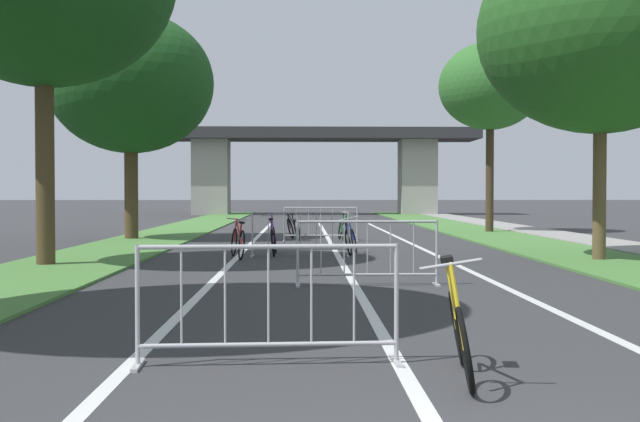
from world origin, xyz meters
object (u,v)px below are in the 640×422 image
at_px(crowd_barrier_nearest, 268,305).
at_px(bicycle_red_0, 238,242).
at_px(tree_right_pine_near, 601,30).
at_px(crowd_barrier_second, 367,253).
at_px(bicycle_yellow_2, 460,332).
at_px(bicycle_purple_1, 273,240).
at_px(tree_right_cypress_far, 490,87).
at_px(crowd_barrier_fourth, 321,224).
at_px(bicycle_blue_3, 351,240).
at_px(tree_left_oak_near, 131,83).
at_px(crowd_barrier_third, 300,234).
at_px(bicycle_black_4, 294,228).
at_px(bicycle_green_5, 343,229).

bearing_deg(crowd_barrier_nearest, bicycle_red_0, 96.12).
height_order(tree_right_pine_near, crowd_barrier_second, tree_right_pine_near).
distance_m(bicycle_red_0, bicycle_yellow_2, 11.74).
height_order(crowd_barrier_nearest, crowd_barrier_second, same).
bearing_deg(bicycle_purple_1, tree_right_cypress_far, 52.82).
distance_m(crowd_barrier_fourth, bicycle_blue_3, 5.12).
xyz_separation_m(tree_left_oak_near, bicycle_purple_1, (4.71, -6.04, -4.56)).
height_order(tree_left_oak_near, crowd_barrier_third, tree_left_oak_near).
bearing_deg(crowd_barrier_fourth, crowd_barrier_nearest, -92.91).
distance_m(tree_right_pine_near, bicycle_red_0, 9.22).
distance_m(tree_right_pine_near, crowd_barrier_nearest, 12.81).
bearing_deg(bicycle_yellow_2, crowd_barrier_nearest, -10.90).
xyz_separation_m(tree_right_pine_near, bicycle_yellow_2, (-5.19, -10.45, -4.64)).
bearing_deg(crowd_barrier_second, bicycle_blue_3, 88.87).
relative_size(tree_left_oak_near, crowd_barrier_fourth, 3.09).
bearing_deg(tree_left_oak_near, bicycle_red_0, -60.39).
bearing_deg(tree_left_oak_near, bicycle_yellow_2, -70.05).
bearing_deg(bicycle_black_4, crowd_barrier_second, -95.26).
bearing_deg(tree_right_cypress_far, tree_right_pine_near, -92.49).
bearing_deg(bicycle_purple_1, crowd_barrier_second, -74.11).
height_order(tree_right_pine_near, bicycle_green_5, tree_right_pine_near).
xyz_separation_m(crowd_barrier_nearest, crowd_barrier_fourth, (0.86, 16.98, 0.00)).
xyz_separation_m(crowd_barrier_nearest, bicycle_red_0, (-1.17, 10.89, -0.14)).
relative_size(crowd_barrier_nearest, bicycle_blue_3, 1.43).
bearing_deg(bicycle_green_5, crowd_barrier_nearest, 80.03).
relative_size(bicycle_red_0, bicycle_blue_3, 1.04).
xyz_separation_m(tree_right_cypress_far, bicycle_red_0, (-8.43, -10.94, -5.04)).
xyz_separation_m(crowd_barrier_nearest, crowd_barrier_third, (0.25, 11.32, 0.00)).
distance_m(tree_left_oak_near, crowd_barrier_fourth, 7.46).
relative_size(tree_right_cypress_far, bicycle_yellow_2, 4.37).
relative_size(tree_right_cypress_far, bicycle_red_0, 4.20).
bearing_deg(tree_left_oak_near, crowd_barrier_second, -62.08).
distance_m(crowd_barrier_nearest, crowd_barrier_fourth, 17.00).
distance_m(crowd_barrier_nearest, bicycle_yellow_2, 1.65).
bearing_deg(bicycle_yellow_2, tree_right_pine_near, -108.56).
bearing_deg(tree_right_pine_near, bicycle_purple_1, 165.52).
height_order(tree_left_oak_near, tree_right_pine_near, tree_right_pine_near).
bearing_deg(bicycle_green_5, bicycle_purple_1, 66.21).
height_order(tree_left_oak_near, bicycle_black_4, tree_left_oak_near).
relative_size(crowd_barrier_third, crowd_barrier_fourth, 0.99).
xyz_separation_m(tree_right_pine_near, bicycle_purple_1, (-7.14, 1.84, -4.64)).
xyz_separation_m(crowd_barrier_nearest, bicycle_black_4, (0.03, 17.52, -0.15)).
xyz_separation_m(tree_right_cypress_far, crowd_barrier_third, (-7.01, -10.51, -4.89)).
distance_m(crowd_barrier_second, bicycle_purple_1, 6.35).
distance_m(bicycle_red_0, bicycle_purple_1, 1.17).
bearing_deg(tree_right_pine_near, tree_left_oak_near, 146.35).
xyz_separation_m(bicycle_blue_3, bicycle_green_5, (0.11, 5.57, -0.01)).
height_order(crowd_barrier_third, bicycle_red_0, crowd_barrier_third).
distance_m(tree_right_cypress_far, bicycle_yellow_2, 23.62).
xyz_separation_m(tree_right_pine_near, crowd_barrier_third, (-6.49, 1.40, -4.49)).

